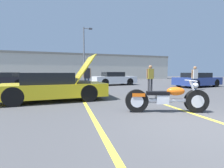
# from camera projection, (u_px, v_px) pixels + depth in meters

# --- Properties ---
(ground_plane) EXTENTS (80.00, 80.00, 0.00)m
(ground_plane) POSITION_uv_depth(u_px,v_px,m) (208.00, 128.00, 3.25)
(ground_plane) COLOR #474749
(parking_stripe_foreground) EXTENTS (0.12, 5.93, 0.01)m
(parking_stripe_foreground) POSITION_uv_depth(u_px,v_px,m) (93.00, 117.00, 4.05)
(parking_stripe_foreground) COLOR yellow
(parking_stripe_foreground) RESTS_ON ground
(parking_stripe_middle) EXTENTS (0.12, 5.93, 0.01)m
(parking_stripe_middle) POSITION_uv_depth(u_px,v_px,m) (180.00, 110.00, 4.86)
(parking_stripe_middle) COLOR yellow
(parking_stripe_middle) RESTS_ON ground
(far_building) EXTENTS (32.00, 4.20, 4.40)m
(far_building) POSITION_uv_depth(u_px,v_px,m) (84.00, 66.00, 26.77)
(far_building) COLOR beige
(far_building) RESTS_ON ground
(light_pole) EXTENTS (1.21, 0.28, 7.13)m
(light_pole) POSITION_uv_depth(u_px,v_px,m) (85.00, 52.00, 19.73)
(light_pole) COLOR slate
(light_pole) RESTS_ON ground
(motorcycle) EXTENTS (2.42, 1.01, 0.98)m
(motorcycle) POSITION_uv_depth(u_px,v_px,m) (166.00, 99.00, 4.53)
(motorcycle) COLOR black
(motorcycle) RESTS_ON ground
(show_car_hood_open) EXTENTS (4.42, 2.11, 1.99)m
(show_car_hood_open) POSITION_uv_depth(u_px,v_px,m) (55.00, 87.00, 6.48)
(show_car_hood_open) COLOR yellow
(show_car_hood_open) RESTS_ON ground
(parked_car_mid_row) EXTENTS (4.20, 2.26, 1.26)m
(parked_car_mid_row) POSITION_uv_depth(u_px,v_px,m) (114.00, 79.00, 14.57)
(parked_car_mid_row) COLOR white
(parked_car_mid_row) RESTS_ON ground
(parked_car_right_row) EXTENTS (4.24, 2.40, 1.19)m
(parked_car_right_row) POSITION_uv_depth(u_px,v_px,m) (197.00, 80.00, 12.70)
(parked_car_right_row) COLOR navy
(parked_car_right_row) RESTS_ON ground
(parked_car_left_row) EXTENTS (4.15, 2.18, 1.22)m
(parked_car_left_row) POSITION_uv_depth(u_px,v_px,m) (7.00, 80.00, 13.20)
(parked_car_left_row) COLOR black
(parked_car_left_row) RESTS_ON ground
(spectator_near_motorcycle) EXTENTS (0.52, 0.22, 1.66)m
(spectator_near_motorcycle) POSITION_uv_depth(u_px,v_px,m) (150.00, 76.00, 9.37)
(spectator_near_motorcycle) COLOR #333338
(spectator_near_motorcycle) RESTS_ON ground
(spectator_by_show_car) EXTENTS (0.52, 0.21, 1.64)m
(spectator_by_show_car) POSITION_uv_depth(u_px,v_px,m) (195.00, 76.00, 10.22)
(spectator_by_show_car) COLOR #38476B
(spectator_by_show_car) RESTS_ON ground
(spectator_midground) EXTENTS (0.52, 0.22, 1.71)m
(spectator_midground) POSITION_uv_depth(u_px,v_px,m) (87.00, 76.00, 9.59)
(spectator_midground) COLOR #38476B
(spectator_midground) RESTS_ON ground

